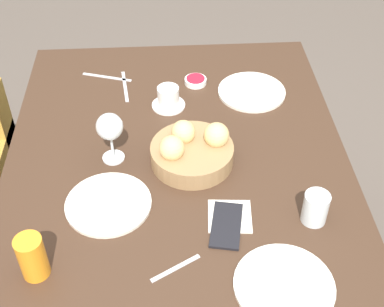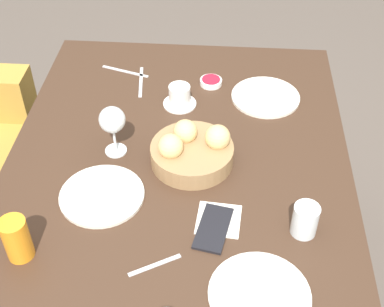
{
  "view_description": "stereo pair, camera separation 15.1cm",
  "coord_description": "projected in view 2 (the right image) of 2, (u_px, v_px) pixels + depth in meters",
  "views": [
    {
      "loc": [
        -1.1,
        0.03,
        1.8
      ],
      "look_at": [
        0.03,
        -0.04,
        0.79
      ],
      "focal_mm": 50.0,
      "sensor_mm": 36.0,
      "label": 1
    },
    {
      "loc": [
        -1.1,
        -0.13,
        1.8
      ],
      "look_at": [
        0.03,
        -0.04,
        0.79
      ],
      "focal_mm": 50.0,
      "sensor_mm": 36.0,
      "label": 2
    }
  ],
  "objects": [
    {
      "name": "water_tumbler",
      "position": [
        305.0,
        220.0,
        1.31
      ],
      "size": [
        0.07,
        0.07,
        0.09
      ],
      "color": "silver",
      "rests_on": "dining_table"
    },
    {
      "name": "spoon_coffee",
      "position": [
        155.0,
        265.0,
        1.26
      ],
      "size": [
        0.08,
        0.12,
        0.0
      ],
      "color": "#B7B7BC",
      "rests_on": "dining_table"
    },
    {
      "name": "cell_phone",
      "position": [
        213.0,
        228.0,
        1.34
      ],
      "size": [
        0.16,
        0.1,
        0.01
      ],
      "color": "black",
      "rests_on": "dining_table"
    },
    {
      "name": "plate_near_left",
      "position": [
        259.0,
        295.0,
        1.2
      ],
      "size": [
        0.23,
        0.23,
        0.01
      ],
      "color": "silver",
      "rests_on": "dining_table"
    },
    {
      "name": "plate_far_center",
      "position": [
        102.0,
        195.0,
        1.43
      ],
      "size": [
        0.23,
        0.23,
        0.01
      ],
      "color": "silver",
      "rests_on": "dining_table"
    },
    {
      "name": "juice_glass",
      "position": [
        17.0,
        239.0,
        1.25
      ],
      "size": [
        0.06,
        0.06,
        0.12
      ],
      "color": "orange",
      "rests_on": "dining_table"
    },
    {
      "name": "jam_bowl_berry",
      "position": [
        211.0,
        82.0,
        1.81
      ],
      "size": [
        0.07,
        0.07,
        0.02
      ],
      "color": "white",
      "rests_on": "dining_table"
    },
    {
      "name": "bread_basket",
      "position": [
        192.0,
        150.0,
        1.51
      ],
      "size": [
        0.24,
        0.24,
        0.11
      ],
      "color": "#99754C",
      "rests_on": "dining_table"
    },
    {
      "name": "plate_near_right",
      "position": [
        266.0,
        97.0,
        1.76
      ],
      "size": [
        0.22,
        0.22,
        0.01
      ],
      "color": "silver",
      "rests_on": "dining_table"
    },
    {
      "name": "fork_silver",
      "position": [
        125.0,
        71.0,
        1.88
      ],
      "size": [
        0.07,
        0.17,
        0.0
      ],
      "color": "#B7B7BC",
      "rests_on": "dining_table"
    },
    {
      "name": "coffee_cup",
      "position": [
        180.0,
        97.0,
        1.72
      ],
      "size": [
        0.11,
        0.11,
        0.07
      ],
      "color": "white",
      "rests_on": "dining_table"
    },
    {
      "name": "knife_silver",
      "position": [
        141.0,
        82.0,
        1.83
      ],
      "size": [
        0.18,
        0.03,
        0.0
      ],
      "color": "#B7B7BC",
      "rests_on": "dining_table"
    },
    {
      "name": "wine_glass",
      "position": [
        112.0,
        121.0,
        1.49
      ],
      "size": [
        0.08,
        0.08,
        0.16
      ],
      "color": "silver",
      "rests_on": "dining_table"
    },
    {
      "name": "dining_table",
      "position": [
        177.0,
        190.0,
        1.58
      ],
      "size": [
        1.34,
        0.99,
        0.76
      ],
      "color": "#3D281C",
      "rests_on": "ground_plane"
    },
    {
      "name": "napkin",
      "position": [
        219.0,
        220.0,
        1.37
      ],
      "size": [
        0.12,
        0.12,
        0.0
      ],
      "color": "silver",
      "rests_on": "dining_table"
    }
  ]
}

